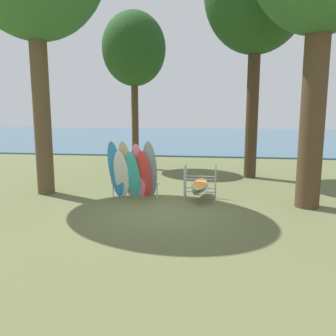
{
  "coord_description": "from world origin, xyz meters",
  "views": [
    {
      "loc": [
        1.62,
        -10.79,
        3.23
      ],
      "look_at": [
        -0.1,
        1.76,
        1.1
      ],
      "focal_mm": 37.17,
      "sensor_mm": 36.0,
      "label": 1
    }
  ],
  "objects": [
    {
      "name": "lake_water",
      "position": [
        0.0,
        30.85,
        0.05
      ],
      "size": [
        80.0,
        36.0,
        0.1
      ],
      "primitive_type": "cube",
      "color": "#38607A",
      "rests_on": "ground"
    },
    {
      "name": "board_storage_rack",
      "position": [
        1.09,
        1.57,
        0.5
      ],
      "size": [
        1.15,
        2.12,
        1.25
      ],
      "color": "#9EA0A5",
      "rests_on": "ground"
    },
    {
      "name": "tree_mid_behind",
      "position": [
        -2.83,
        8.25,
        6.4
      ],
      "size": [
        3.42,
        3.42,
        8.43
      ],
      "color": "#4C3823",
      "rests_on": "ground"
    },
    {
      "name": "leaning_board_pile",
      "position": [
        -1.3,
        1.21,
        1.01
      ],
      "size": [
        1.84,
        1.0,
        2.18
      ],
      "color": "#2D8ED1",
      "rests_on": "ground"
    },
    {
      "name": "ground_plane",
      "position": [
        0.0,
        0.0,
        0.0
      ],
      "size": [
        80.0,
        80.0,
        0.0
      ],
      "primitive_type": "plane",
      "color": "#60663D"
    }
  ]
}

